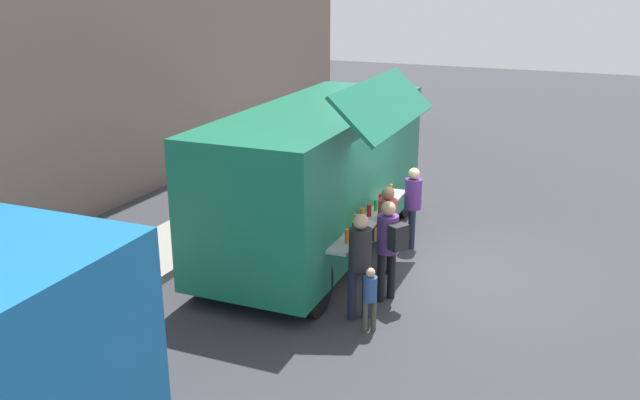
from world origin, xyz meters
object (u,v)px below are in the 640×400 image
at_px(customer_rear_waiting, 360,257).
at_px(food_truck_main, 319,174).
at_px(customer_mid_with_backpack, 389,241).
at_px(customer_extra_browsing, 413,200).
at_px(customer_front_ordering, 386,224).
at_px(child_near_queue, 370,294).
at_px(trash_bin, 297,164).

bearing_deg(customer_rear_waiting, food_truck_main, 3.17).
height_order(customer_mid_with_backpack, customer_extra_browsing, customer_mid_with_backpack).
height_order(customer_front_ordering, child_near_queue, customer_front_ordering).
relative_size(customer_mid_with_backpack, child_near_queue, 1.66).
relative_size(customer_rear_waiting, child_near_queue, 1.69).
bearing_deg(customer_mid_with_backpack, customer_extra_browsing, -51.49).
xyz_separation_m(trash_bin, customer_mid_with_backpack, (-5.38, -4.24, 0.52)).
height_order(food_truck_main, customer_extra_browsing, food_truck_main).
distance_m(food_truck_main, trash_bin, 4.59).
distance_m(trash_bin, customer_front_ordering, 5.93).
bearing_deg(child_near_queue, customer_extra_browsing, -31.09).
bearing_deg(customer_rear_waiting, customer_mid_with_backpack, -47.58).
bearing_deg(customer_extra_browsing, child_near_queue, 77.34).
distance_m(trash_bin, customer_rear_waiting, 7.39).
height_order(customer_front_ordering, customer_rear_waiting, customer_rear_waiting).
xyz_separation_m(trash_bin, customer_rear_waiting, (-6.16, -4.04, 0.51)).
distance_m(food_truck_main, child_near_queue, 3.43).
height_order(food_truck_main, customer_rear_waiting, food_truck_main).
bearing_deg(food_truck_main, child_near_queue, -144.38).
distance_m(customer_front_ordering, customer_extra_browsing, 1.49).
bearing_deg(child_near_queue, food_truck_main, -0.33).
bearing_deg(trash_bin, food_truck_main, -148.76).
bearing_deg(customer_mid_with_backpack, customer_front_ordering, -38.13).
relative_size(trash_bin, customer_mid_with_backpack, 0.61).
distance_m(food_truck_main, customer_front_ordering, 1.78).
xyz_separation_m(customer_front_ordering, customer_mid_with_backpack, (-0.93, -0.35, 0.07)).
bearing_deg(customer_front_ordering, child_near_queue, 129.53).
height_order(food_truck_main, trash_bin, food_truck_main).
bearing_deg(child_near_queue, trash_bin, -3.76).
bearing_deg(food_truck_main, trash_bin, 29.65).
height_order(customer_extra_browsing, child_near_queue, customer_extra_browsing).
bearing_deg(trash_bin, customer_front_ordering, -138.87).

